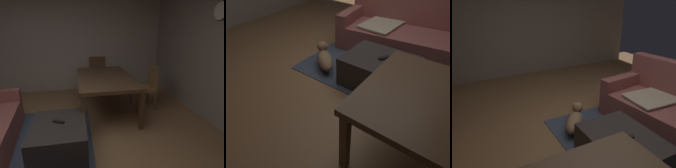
# 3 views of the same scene
# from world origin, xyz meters

# --- Properties ---
(wall_right_window_side) EXTENTS (0.12, 6.03, 2.78)m
(wall_right_window_side) POSITION_xyz_m (3.26, 0.00, 1.39)
(wall_right_window_side) COLOR #B2A59B
(wall_right_window_side) RESTS_ON ground
(area_rug) EXTENTS (2.60, 2.00, 0.01)m
(area_rug) POSITION_xyz_m (0.49, 0.40, 0.01)
(area_rug) COLOR #3D475B
(area_rug) RESTS_ON ground
(ottoman_coffee_table) EXTENTS (0.92, 0.72, 0.42)m
(ottoman_coffee_table) POSITION_xyz_m (0.49, -0.15, 0.21)
(ottoman_coffee_table) COLOR #2D2826
(ottoman_coffee_table) RESTS_ON ground
(tv_remote) EXTENTS (0.12, 0.16, 0.02)m
(tv_remote) POSITION_xyz_m (0.53, -0.14, 0.43)
(tv_remote) COLOR black
(tv_remote) RESTS_ON ottoman_coffee_table
(dining_table) EXTENTS (1.85, 1.07, 0.74)m
(dining_table) POSITION_xyz_m (1.68, -0.97, 0.67)
(dining_table) COLOR #513823
(dining_table) RESTS_ON ground
(dining_chair_east) EXTENTS (0.46, 0.46, 0.93)m
(dining_chair_east) POSITION_xyz_m (3.00, -0.97, 0.52)
(dining_chair_east) COLOR brown
(dining_chair_east) RESTS_ON ground
(dining_chair_south) EXTENTS (0.45, 0.45, 0.93)m
(dining_chair_south) POSITION_xyz_m (1.68, -1.90, 0.52)
(dining_chair_south) COLOR brown
(dining_chair_south) RESTS_ON ground
(wall_clock) EXTENTS (0.30, 0.03, 0.30)m
(wall_clock) POSITION_xyz_m (0.89, -2.73, 1.93)
(wall_clock) COLOR silver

